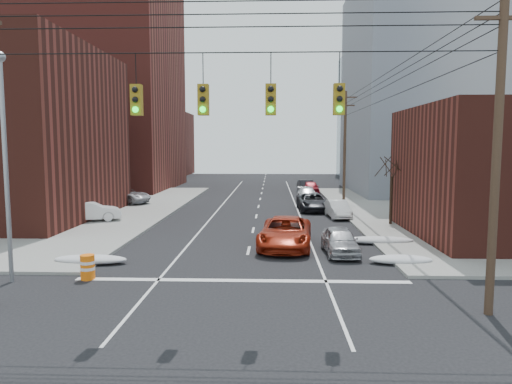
# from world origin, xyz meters

# --- Properties ---
(ground) EXTENTS (160.00, 160.00, 0.00)m
(ground) POSITION_xyz_m (0.00, 0.00, 0.00)
(ground) COLOR black
(ground) RESTS_ON ground
(building_brick_tall) EXTENTS (24.00, 20.00, 30.00)m
(building_brick_tall) POSITION_xyz_m (-24.00, 48.00, 15.00)
(building_brick_tall) COLOR maroon
(building_brick_tall) RESTS_ON ground
(building_brick_far) EXTENTS (22.00, 18.00, 12.00)m
(building_brick_far) POSITION_xyz_m (-26.00, 74.00, 6.00)
(building_brick_far) COLOR #501F18
(building_brick_far) RESTS_ON ground
(building_office) EXTENTS (22.00, 20.00, 25.00)m
(building_office) POSITION_xyz_m (22.00, 44.00, 12.50)
(building_office) COLOR gray
(building_office) RESTS_ON ground
(building_glass) EXTENTS (20.00, 18.00, 22.00)m
(building_glass) POSITION_xyz_m (24.00, 70.00, 11.00)
(building_glass) COLOR gray
(building_glass) RESTS_ON ground
(utility_pole_right) EXTENTS (2.20, 0.28, 11.00)m
(utility_pole_right) POSITION_xyz_m (8.50, 3.00, 5.78)
(utility_pole_right) COLOR #473323
(utility_pole_right) RESTS_ON ground
(utility_pole_far) EXTENTS (2.20, 0.28, 11.00)m
(utility_pole_far) POSITION_xyz_m (8.50, 34.00, 5.78)
(utility_pole_far) COLOR #473323
(utility_pole_far) RESTS_ON ground
(traffic_signals) EXTENTS (17.00, 0.42, 2.02)m
(traffic_signals) POSITION_xyz_m (0.10, 2.97, 7.17)
(traffic_signals) COLOR black
(traffic_signals) RESTS_ON ground
(street_light) EXTENTS (0.44, 0.44, 9.32)m
(street_light) POSITION_xyz_m (-9.50, 6.00, 5.54)
(street_light) COLOR gray
(street_light) RESTS_ON ground
(bare_tree) EXTENTS (2.09, 2.20, 4.93)m
(bare_tree) POSITION_xyz_m (9.59, 20.00, 2.32)
(bare_tree) COLOR black
(bare_tree) RESTS_ON ground
(snow_nw) EXTENTS (3.50, 1.08, 0.42)m
(snow_nw) POSITION_xyz_m (-7.40, 9.00, 0.21)
(snow_nw) COLOR silver
(snow_nw) RESTS_ON ground
(snow_ne) EXTENTS (3.00, 1.08, 0.42)m
(snow_ne) POSITION_xyz_m (7.40, 9.50, 0.21)
(snow_ne) COLOR silver
(snow_ne) RESTS_ON ground
(snow_east_far) EXTENTS (4.00, 1.08, 0.42)m
(snow_east_far) POSITION_xyz_m (7.40, 14.00, 0.21)
(snow_east_far) COLOR silver
(snow_east_far) RESTS_ON ground
(red_pickup) EXTENTS (3.30, 6.23, 1.67)m
(red_pickup) POSITION_xyz_m (2.00, 12.86, 0.83)
(red_pickup) COLOR #98210D
(red_pickup) RESTS_ON ground
(parked_car_a) EXTENTS (1.75, 4.12, 1.39)m
(parked_car_a) POSITION_xyz_m (4.80, 11.43, 0.70)
(parked_car_a) COLOR #A5A4A9
(parked_car_a) RESTS_ON ground
(parked_car_b) EXTENTS (1.80, 4.21, 1.35)m
(parked_car_b) POSITION_xyz_m (6.40, 23.54, 0.67)
(parked_car_b) COLOR silver
(parked_car_b) RESTS_ON ground
(parked_car_c) EXTENTS (2.64, 5.45, 1.49)m
(parked_car_c) POSITION_xyz_m (4.80, 27.41, 0.75)
(parked_car_c) COLOR black
(parked_car_c) RESTS_ON ground
(parked_car_d) EXTENTS (2.15, 4.87, 1.39)m
(parked_car_d) POSITION_xyz_m (4.80, 33.71, 0.69)
(parked_car_d) COLOR #B0B0B5
(parked_car_d) RESTS_ON ground
(parked_car_e) EXTENTS (1.83, 4.50, 1.53)m
(parked_car_e) POSITION_xyz_m (5.77, 41.29, 0.77)
(parked_car_e) COLOR maroon
(parked_car_e) RESTS_ON ground
(parked_car_f) EXTENTS (1.99, 4.80, 1.54)m
(parked_car_f) POSITION_xyz_m (5.28, 42.24, 0.77)
(parked_car_f) COLOR black
(parked_car_f) RESTS_ON ground
(lot_car_a) EXTENTS (4.65, 3.08, 1.45)m
(lot_car_a) POSITION_xyz_m (-12.03, 20.37, 0.87)
(lot_car_a) COLOR white
(lot_car_a) RESTS_ON sidewalk_nw
(lot_car_b) EXTENTS (5.95, 4.04, 1.51)m
(lot_car_b) POSITION_xyz_m (-12.94, 30.65, 0.91)
(lot_car_b) COLOR #A7A7AC
(lot_car_b) RESTS_ON sidewalk_nw
(lot_car_c) EXTENTS (4.76, 2.47, 1.32)m
(lot_car_c) POSITION_xyz_m (-17.47, 23.64, 0.81)
(lot_car_c) COLOR black
(lot_car_c) RESTS_ON sidewalk_nw
(lot_car_d) EXTENTS (4.85, 3.05, 1.54)m
(lot_car_d) POSITION_xyz_m (-17.43, 24.33, 0.92)
(lot_car_d) COLOR #B4B4B9
(lot_car_d) RESTS_ON sidewalk_nw
(construction_barrel) EXTENTS (0.79, 0.79, 1.05)m
(construction_barrel) POSITION_xyz_m (-6.50, 6.47, 0.54)
(construction_barrel) COLOR orange
(construction_barrel) RESTS_ON ground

